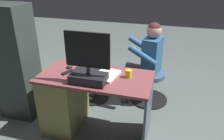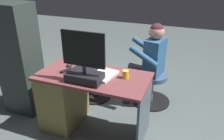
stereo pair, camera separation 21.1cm
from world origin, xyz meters
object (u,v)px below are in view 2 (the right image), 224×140
Objects in this scene: desk at (70,96)px; cup at (126,74)px; tv_remote at (66,70)px; teddy_bear at (94,58)px; office_chair_teddy at (94,81)px; computer_mouse at (70,65)px; visitor_chair at (152,87)px; monitor at (84,67)px; keyboard at (92,69)px; person at (148,58)px.

cup is at bearing -174.46° from desk.
tv_remote is 0.71m from teddy_bear.
cup is 1.03m from office_chair_teddy.
computer_mouse is (0.05, -0.12, 0.35)m from desk.
cup reaches higher than visitor_chair.
monitor is 1.23× the size of keyboard.
cup is (-0.65, -0.06, 0.37)m from desk.
tv_remote is at bearing 56.60° from desk.
teddy_bear is at bearing -89.32° from desk.
computer_mouse is at bearing 86.00° from teddy_bear.
office_chair_teddy is 0.93× the size of visitor_chair.
cup is 0.76m from person.
computer_mouse is 0.18× the size of visitor_chair.
teddy_bear is at bearing 10.16° from visitor_chair.
visitor_chair is (-0.81, -0.15, -0.36)m from teddy_bear.
computer_mouse is 0.74m from office_chair_teddy.
cup reaches higher than computer_mouse.
keyboard is 0.29m from computer_mouse.
tv_remote is at bearing 6.76° from cup.
desk is 0.44m from keyboard.
teddy_bear is (0.00, -0.01, 0.35)m from office_chair_teddy.
cup is 0.92m from teddy_bear.
tv_remote is (0.26, 0.13, -0.00)m from keyboard.
cup is at bearing 78.55° from visitor_chair.
keyboard is 0.41m from cup.
cup and teddy_bear have the same top height.
office_chair_teddy is (-0.04, -0.56, -0.49)m from computer_mouse.
monitor is at bearing 152.31° from desk.
tv_remote is (-0.04, 0.13, -0.01)m from computer_mouse.
person reaches higher than keyboard.
cup is 0.07× the size of person.
office_chair_teddy is (-0.00, -0.69, -0.48)m from tv_remote.
monitor is at bearing 141.36° from computer_mouse.
monitor is at bearing 109.81° from office_chair_teddy.
keyboard is 2.80× the size of tv_remote.
desk is 8.06× the size of tv_remote.
desk is at bearing 24.58° from keyboard.
tv_remote reaches higher than desk.
keyboard is at bearing 178.95° from computer_mouse.
keyboard reaches higher than visitor_chair.
office_chair_teddy is at bearing -70.19° from monitor.
tv_remote is at bearing 89.85° from office_chair_teddy.
tv_remote is at bearing 105.93° from computer_mouse.
tv_remote is at bearing 46.06° from visitor_chair.
monitor is 1.28m from visitor_chair.
keyboard is 0.37× the size of person.
tv_remote is at bearing -24.54° from monitor.
desk is 0.72m from teddy_bear.
monitor is 1.41× the size of teddy_bear.
visitor_chair is (-0.16, -0.77, -0.52)m from cup.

